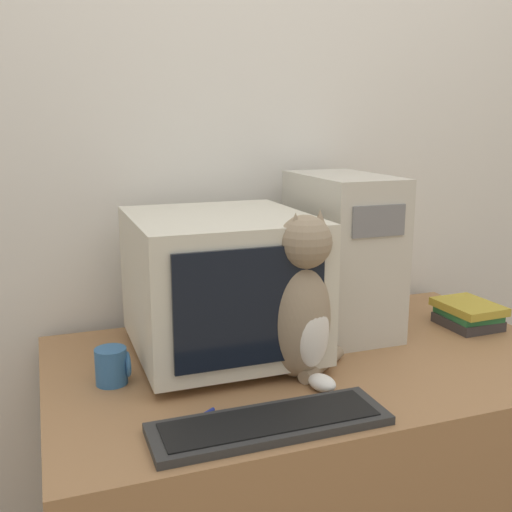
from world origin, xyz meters
name	(u,v)px	position (x,y,z in m)	size (l,w,h in m)	color
wall_back	(252,155)	(0.00, 0.87, 1.25)	(7.00, 0.05, 2.50)	silver
desk	(310,485)	(0.00, 0.40, 0.38)	(1.35, 0.81, 0.75)	#9E7047
crt_monitor	(220,283)	(-0.22, 0.51, 0.94)	(0.44, 0.48, 0.37)	beige
computer_tower	(342,253)	(0.18, 0.59, 0.98)	(0.22, 0.39, 0.45)	beige
keyboard	(270,423)	(-0.24, 0.10, 0.76)	(0.49, 0.15, 0.02)	#2D2D2D
cat	(299,306)	(-0.08, 0.31, 0.93)	(0.26, 0.24, 0.41)	gray
book_stack	(468,314)	(0.54, 0.46, 0.79)	(0.15, 0.19, 0.07)	#383333
pen	(191,422)	(-0.38, 0.17, 0.76)	(0.12, 0.09, 0.01)	navy
mug	(113,366)	(-0.51, 0.42, 0.79)	(0.08, 0.07, 0.09)	#33669E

